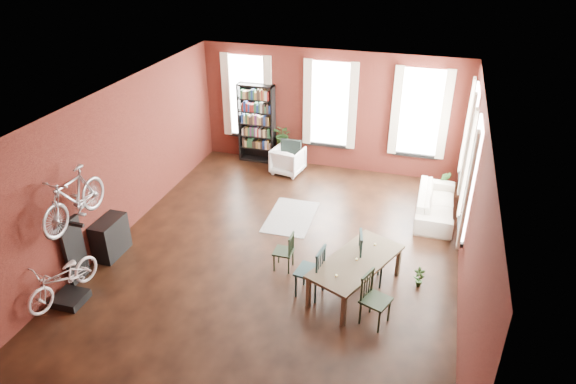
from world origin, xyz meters
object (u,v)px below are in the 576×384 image
at_px(bookshelf, 257,124).
at_px(bicycle_floor, 59,262).
at_px(white_armchair, 288,159).
at_px(dining_table, 355,275).
at_px(dining_chair_d, 371,258).
at_px(plant_stand, 284,154).
at_px(cream_sofa, 436,200).
at_px(dining_chair_b, 284,251).
at_px(dining_chair_c, 376,300).
at_px(console_table, 110,237).
at_px(bike_trainer, 70,299).
at_px(dining_chair_a, 310,271).

distance_m(bookshelf, bicycle_floor, 6.85).
height_order(white_armchair, bicycle_floor, bicycle_floor).
relative_size(dining_table, dining_chair_d, 1.89).
bearing_deg(white_armchair, plant_stand, -52.75).
height_order(cream_sofa, plant_stand, cream_sofa).
distance_m(dining_table, cream_sofa, 3.46).
bearing_deg(dining_chair_b, plant_stand, -163.00).
bearing_deg(plant_stand, bookshelf, 180.00).
height_order(dining_chair_d, plant_stand, dining_chair_d).
bearing_deg(bicycle_floor, dining_chair_c, 21.75).
distance_m(dining_chair_c, white_armchair, 6.01).
distance_m(white_armchair, console_table, 5.23).
bearing_deg(console_table, cream_sofa, 29.33).
bearing_deg(bike_trainer, console_table, 95.12).
distance_m(cream_sofa, console_table, 7.15).
bearing_deg(plant_stand, bike_trainer, -105.91).
bearing_deg(cream_sofa, console_table, 119.33).
relative_size(cream_sofa, plant_stand, 3.81).
distance_m(dining_chair_c, bookshelf, 7.04).
bearing_deg(cream_sofa, bookshelf, 71.05).
bearing_deg(bike_trainer, dining_chair_b, 31.71).
distance_m(bookshelf, white_armchair, 1.37).
relative_size(dining_chair_b, bicycle_floor, 0.52).
relative_size(dining_chair_d, bicycle_floor, 0.69).
relative_size(cream_sofa, bicycle_floor, 1.39).
bearing_deg(bookshelf, bicycle_floor, -99.73).
height_order(dining_table, dining_chair_b, dining_chair_b).
relative_size(dining_chair_c, cream_sofa, 0.45).
xyz_separation_m(dining_chair_a, console_table, (-4.17, 0.05, -0.11)).
xyz_separation_m(dining_chair_c, dining_chair_d, (-0.26, 1.10, 0.05)).
relative_size(dining_table, plant_stand, 3.58).
height_order(dining_chair_a, dining_chair_d, dining_chair_d).
height_order(dining_table, dining_chair_d, dining_chair_d).
distance_m(dining_table, white_armchair, 5.12).
xyz_separation_m(dining_table, cream_sofa, (1.29, 3.21, 0.07)).
relative_size(white_armchair, cream_sofa, 0.38).
xyz_separation_m(dining_table, dining_chair_a, (-0.77, -0.34, 0.17)).
distance_m(dining_chair_a, console_table, 4.17).
bearing_deg(bicycle_floor, white_armchair, 80.71).
relative_size(dining_chair_c, dining_chair_d, 0.91).
xyz_separation_m(dining_chair_b, white_armchair, (-1.16, 4.14, -0.00)).
relative_size(dining_table, dining_chair_b, 2.48).
xyz_separation_m(dining_chair_c, cream_sofa, (0.82, 3.97, -0.07)).
xyz_separation_m(dining_chair_d, bike_trainer, (-5.02, -2.15, -0.44)).
height_order(dining_table, bicycle_floor, bicycle_floor).
xyz_separation_m(dining_chair_c, bike_trainer, (-5.28, -1.06, -0.40)).
distance_m(dining_chair_d, cream_sofa, 3.07).
distance_m(white_armchair, bike_trainer, 6.59).
relative_size(cream_sofa, bike_trainer, 4.00).
bearing_deg(cream_sofa, bike_trainer, 129.52).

